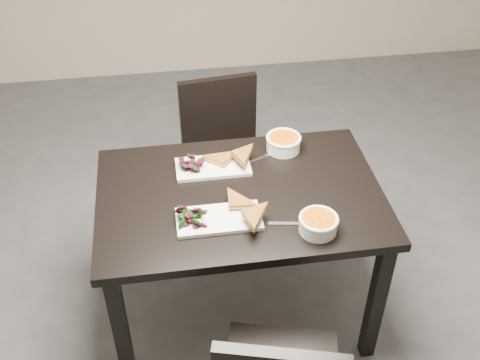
{
  "coord_description": "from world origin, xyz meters",
  "views": [
    {
      "loc": [
        -0.43,
        -1.89,
        2.32
      ],
      "look_at": [
        -0.15,
        -0.04,
        0.82
      ],
      "focal_mm": 43.38,
      "sensor_mm": 36.0,
      "label": 1
    }
  ],
  "objects": [
    {
      "name": "ground",
      "position": [
        0.0,
        0.0,
        0.0
      ],
      "size": [
        5.0,
        5.0,
        0.0
      ],
      "primitive_type": "plane",
      "color": "#47474C",
      "rests_on": "ground"
    },
    {
      "name": "table",
      "position": [
        -0.15,
        -0.04,
        0.65
      ],
      "size": [
        1.2,
        0.8,
        0.75
      ],
      "color": "black",
      "rests_on": "ground"
    },
    {
      "name": "chair_far",
      "position": [
        -0.13,
        0.67,
        0.48
      ],
      "size": [
        0.47,
        0.47,
        0.85
      ],
      "rotation": [
        0.0,
        0.0,
        0.12
      ],
      "color": "black",
      "rests_on": "ground"
    },
    {
      "name": "plate_near",
      "position": [
        -0.26,
        -0.2,
        0.76
      ],
      "size": [
        0.34,
        0.17,
        0.02
      ],
      "primitive_type": "cube",
      "color": "white",
      "rests_on": "table"
    },
    {
      "name": "salad_near",
      "position": [
        -0.36,
        -0.2,
        0.79
      ],
      "size": [
        0.11,
        0.09,
        0.05
      ],
      "primitive_type": null,
      "color": "black",
      "rests_on": "plate_near"
    },
    {
      "name": "salad_far",
      "position": [
        -0.34,
        0.15,
        0.79
      ],
      "size": [
        0.1,
        0.09,
        0.04
      ],
      "primitive_type": null,
      "color": "black",
      "rests_on": "plate_far"
    },
    {
      "name": "cutlery_far",
      "position": [
        -0.02,
        0.19,
        0.75
      ],
      "size": [
        0.17,
        0.09,
        0.0
      ],
      "primitive_type": "cube",
      "rotation": [
        0.0,
        0.0,
        0.43
      ],
      "color": "silver",
      "rests_on": "table"
    },
    {
      "name": "soup_bowl_far",
      "position": [
        0.09,
        0.24,
        0.79
      ],
      "size": [
        0.16,
        0.16,
        0.07
      ],
      "color": "white",
      "rests_on": "table"
    },
    {
      "name": "sandwich_near",
      "position": [
        -0.19,
        -0.18,
        0.79
      ],
      "size": [
        0.18,
        0.14,
        0.05
      ],
      "primitive_type": null,
      "rotation": [
        0.0,
        0.0,
        -0.08
      ],
      "color": "#AA6123",
      "rests_on": "plate_near"
    },
    {
      "name": "soup_bowl_near",
      "position": [
        0.11,
        -0.31,
        0.79
      ],
      "size": [
        0.16,
        0.16,
        0.07
      ],
      "color": "white",
      "rests_on": "table"
    },
    {
      "name": "cutlery_near",
      "position": [
        0.02,
        -0.26,
        0.75
      ],
      "size": [
        0.18,
        0.05,
        0.0
      ],
      "primitive_type": "cube",
      "rotation": [
        0.0,
        0.0,
        -0.17
      ],
      "color": "silver",
      "rests_on": "table"
    },
    {
      "name": "plate_far",
      "position": [
        -0.24,
        0.15,
        0.76
      ],
      "size": [
        0.33,
        0.16,
        0.02
      ],
      "primitive_type": "cube",
      "color": "white",
      "rests_on": "table"
    },
    {
      "name": "sandwich_far",
      "position": [
        -0.18,
        0.13,
        0.79
      ],
      "size": [
        0.2,
        0.2,
        0.05
      ],
      "primitive_type": null,
      "rotation": [
        0.0,
        0.0,
        0.87
      ],
      "color": "#AA6123",
      "rests_on": "plate_far"
    }
  ]
}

